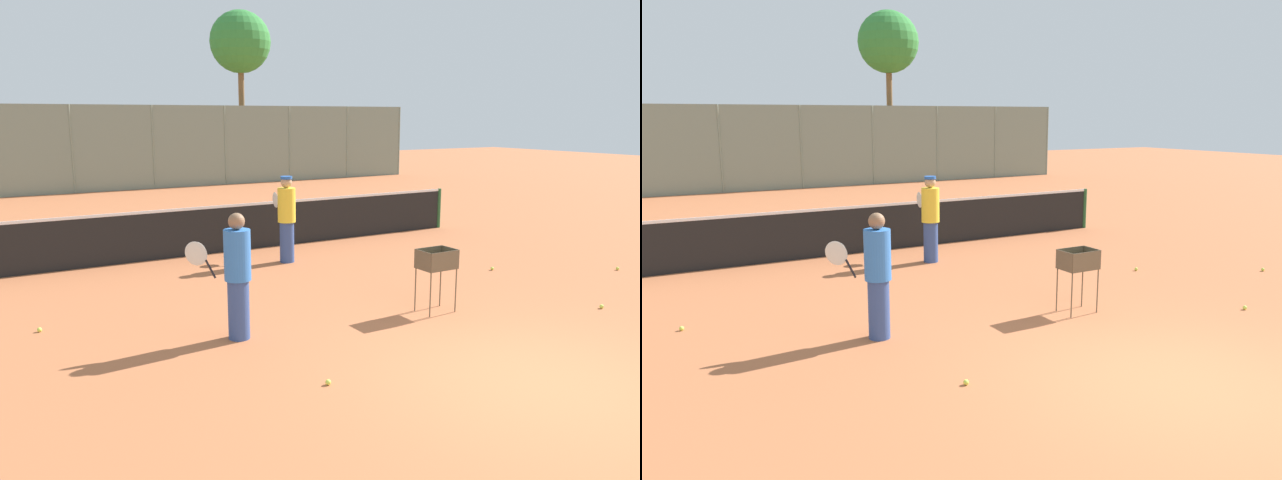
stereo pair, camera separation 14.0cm
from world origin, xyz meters
TOP-DOWN VIEW (x-y plane):
  - ground_plane at (0.00, 0.00)m, footprint 80.00×80.00m
  - tennis_net at (0.00, 8.46)m, footprint 11.56×0.10m
  - back_fence at (0.00, 21.59)m, footprint 28.81×0.08m
  - tree_0 at (6.29, 23.16)m, footprint 2.82×2.82m
  - player_white_outfit at (-2.44, 3.14)m, footprint 0.90×0.42m
  - player_red_cap at (0.24, 6.90)m, footprint 0.37×0.93m
  - ball_cart at (0.70, 2.71)m, footprint 0.56×0.41m
  - tennis_ball_0 at (-4.79, 4.81)m, footprint 0.07×0.07m
  - tennis_ball_2 at (5.60, 2.93)m, footprint 0.07×0.07m
  - tennis_ball_3 at (3.10, 1.48)m, footprint 0.07×0.07m
  - tennis_ball_4 at (3.44, 4.19)m, footprint 0.07×0.07m
  - tennis_ball_5 at (-2.16, 1.21)m, footprint 0.07×0.07m
  - parked_car at (4.55, 26.26)m, footprint 4.20×1.70m

SIDE VIEW (x-z plane):
  - ground_plane at x=0.00m, z-range 0.00..0.00m
  - tennis_ball_0 at x=-4.79m, z-range 0.00..0.07m
  - tennis_ball_2 at x=5.60m, z-range 0.00..0.07m
  - tennis_ball_3 at x=3.10m, z-range 0.00..0.07m
  - tennis_ball_4 at x=3.44m, z-range 0.00..0.07m
  - tennis_ball_5 at x=-2.16m, z-range 0.00..0.07m
  - tennis_net at x=0.00m, z-range 0.02..1.09m
  - parked_car at x=4.55m, z-range -0.14..1.46m
  - ball_cart at x=0.70m, z-range 0.26..1.26m
  - player_white_outfit at x=-2.44m, z-range 0.02..1.78m
  - player_red_cap at x=0.24m, z-range 0.03..1.84m
  - back_fence at x=0.00m, z-range 0.00..3.45m
  - tree_0 at x=6.29m, z-range 2.41..10.17m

